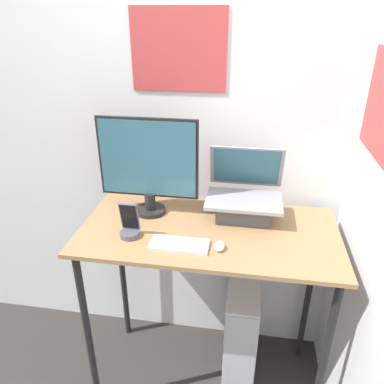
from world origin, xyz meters
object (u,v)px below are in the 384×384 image
(keyboard, at_px, (179,244))
(cell_phone, at_px, (130,228))
(computer_tower, at_px, (241,329))
(mouse, at_px, (220,246))
(laptop, at_px, (244,200))
(monitor, at_px, (148,166))

(keyboard, relative_size, cell_phone, 1.54)
(keyboard, distance_m, computer_tower, 0.80)
(computer_tower, bearing_deg, keyboard, -137.34)
(cell_phone, xyz_separation_m, computer_tower, (0.51, 0.22, -0.74))
(mouse, relative_size, cell_phone, 0.42)
(mouse, xyz_separation_m, computer_tower, (0.12, 0.26, -0.71))
(laptop, distance_m, monitor, 0.47)
(monitor, distance_m, keyboard, 0.40)
(mouse, distance_m, cell_phone, 0.40)
(monitor, xyz_separation_m, mouse, (0.36, -0.26, -0.23))
(laptop, bearing_deg, keyboard, -129.96)
(keyboard, bearing_deg, cell_phone, 169.43)
(laptop, relative_size, cell_phone, 2.20)
(monitor, height_order, keyboard, monitor)
(laptop, bearing_deg, cell_phone, -151.71)
(laptop, xyz_separation_m, monitor, (-0.45, -0.03, 0.16))
(monitor, height_order, cell_phone, monitor)
(monitor, xyz_separation_m, keyboard, (0.19, -0.27, -0.23))
(keyboard, bearing_deg, computer_tower, 42.66)
(monitor, distance_m, cell_phone, 0.30)
(cell_phone, bearing_deg, keyboard, -10.57)
(laptop, height_order, computer_tower, laptop)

